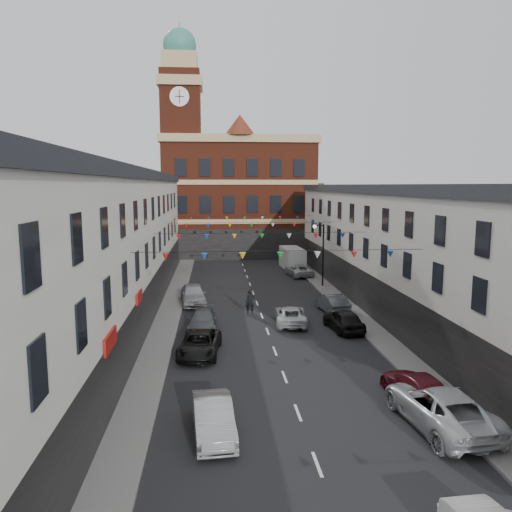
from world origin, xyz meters
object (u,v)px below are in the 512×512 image
object	(u,v)px
car_left_c	(200,344)
car_right_d	(344,320)
car_right_b	(440,407)
street_lamp	(321,247)
car_left_b	(213,418)
car_left_d	(203,320)
pedestrian	(250,302)
white_van	(292,258)
car_right_c	(417,387)
car_left_e	(193,294)
car_right_e	(332,303)
car_right_f	(299,270)
moving_car	(291,315)

from	to	relation	value
car_left_c	car_right_d	distance (m)	10.31
car_right_b	car_left_c	bearing A→B (deg)	-48.97
car_right_d	street_lamp	bearing A→B (deg)	-102.82
car_left_b	car_left_c	bearing A→B (deg)	89.91
car_left_c	street_lamp	bearing A→B (deg)	65.38
car_left_d	pedestrian	distance (m)	5.06
white_van	car_left_c	bearing A→B (deg)	-112.36
street_lamp	car_right_c	bearing A→B (deg)	-92.37
car_left_e	pedestrian	distance (m)	5.72
car_left_d	pedestrian	world-z (taller)	pedestrian
car_left_d	white_van	xyz separation A→B (m)	(9.89, 24.06, 0.55)
street_lamp	car_right_e	size ratio (longest dim) A/B	1.40
street_lamp	car_left_d	world-z (taller)	street_lamp
car_right_b	car_right_d	world-z (taller)	car_right_b
car_left_d	car_right_f	bearing A→B (deg)	64.76
street_lamp	car_right_b	xyz separation A→B (m)	(-1.05, -27.63, -3.09)
car_right_b	car_right_d	distance (m)	13.44
car_left_c	car_right_b	distance (m)	13.59
car_right_f	car_right_d	bearing A→B (deg)	81.62
car_left_b	white_van	world-z (taller)	white_van
car_right_e	pedestrian	world-z (taller)	pedestrian
car_right_c	moving_car	size ratio (longest dim) A/B	1.01
car_left_d	car_right_b	xyz separation A→B (m)	(9.79, -14.46, 0.16)
street_lamp	pedestrian	distance (m)	12.38
moving_car	car_right_f	bearing A→B (deg)	-95.92
car_right_f	car_left_b	bearing A→B (deg)	67.56
car_left_d	pedestrian	xyz separation A→B (m)	(3.47, 3.67, 0.30)
car_left_c	car_left_d	size ratio (longest dim) A/B	1.06
car_left_e	car_right_d	world-z (taller)	car_left_e
car_right_d	pedestrian	world-z (taller)	pedestrian
pedestrian	car_right_f	bearing A→B (deg)	73.77
car_left_b	car_left_c	xyz separation A→B (m)	(-0.77, 9.30, -0.04)
car_right_b	car_right_e	xyz separation A→B (m)	(-0.04, 18.33, -0.10)
car_left_e	white_van	xyz separation A→B (m)	(10.82, 16.72, 0.38)
car_left_e	car_left_d	bearing A→B (deg)	-88.53
car_left_c	car_right_b	size ratio (longest dim) A/B	0.81
car_left_e	car_right_f	distance (m)	15.83
car_left_c	car_right_b	world-z (taller)	car_right_b
car_right_b	car_right_f	xyz separation A→B (m)	(0.00, 33.45, -0.16)
car_left_b	car_right_d	bearing A→B (deg)	52.20
car_left_b	pedestrian	bearing A→B (deg)	76.44
street_lamp	pedestrian	world-z (taller)	street_lamp
car_right_c	car_right_f	bearing A→B (deg)	-95.39
street_lamp	car_left_d	size ratio (longest dim) A/B	1.34
pedestrian	white_van	bearing A→B (deg)	78.72
car_left_c	moving_car	xyz separation A→B (m)	(6.17, 5.93, -0.02)
car_right_b	pedestrian	world-z (taller)	pedestrian
street_lamp	white_van	xyz separation A→B (m)	(-0.95, 10.88, -2.70)
pedestrian	car_right_c	bearing A→B (deg)	-62.06
car_left_e	car_right_e	world-z (taller)	car_left_e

